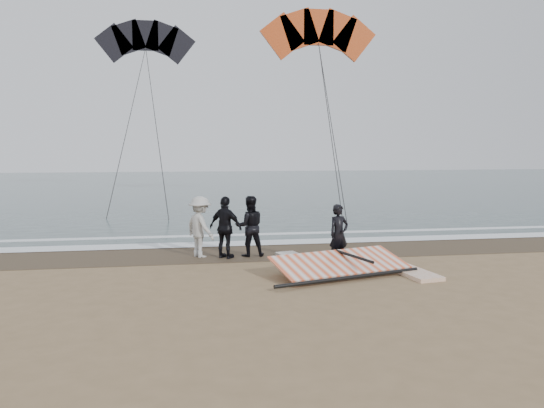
# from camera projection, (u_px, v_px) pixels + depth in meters

# --- Properties ---
(ground) EXTENTS (120.00, 120.00, 0.00)m
(ground) POSITION_uv_depth(u_px,v_px,m) (302.00, 291.00, 11.50)
(ground) COLOR #8C704C
(ground) RESTS_ON ground
(sea) EXTENTS (120.00, 54.00, 0.02)m
(sea) POSITION_uv_depth(u_px,v_px,m) (216.00, 186.00, 43.89)
(sea) COLOR #233838
(sea) RESTS_ON ground
(wet_sand) EXTENTS (120.00, 2.80, 0.01)m
(wet_sand) POSITION_uv_depth(u_px,v_px,m) (270.00, 251.00, 15.91)
(wet_sand) COLOR #4C3D2B
(wet_sand) RESTS_ON ground
(foam_near) EXTENTS (120.00, 0.90, 0.01)m
(foam_near) POSITION_uv_depth(u_px,v_px,m) (263.00, 243.00, 17.28)
(foam_near) COLOR white
(foam_near) RESTS_ON sea
(foam_far) EXTENTS (120.00, 0.45, 0.01)m
(foam_far) POSITION_uv_depth(u_px,v_px,m) (256.00, 234.00, 18.95)
(foam_far) COLOR white
(foam_far) RESTS_ON sea
(man_main) EXTENTS (0.68, 0.56, 1.61)m
(man_main) POSITION_uv_depth(u_px,v_px,m) (339.00, 234.00, 14.14)
(man_main) COLOR black
(man_main) RESTS_ON ground
(board_white) EXTENTS (1.05, 2.49, 0.10)m
(board_white) POSITION_uv_depth(u_px,v_px,m) (405.00, 269.00, 13.39)
(board_white) COLOR white
(board_white) RESTS_ON ground
(board_cream) EXTENTS (1.04, 2.22, 0.09)m
(board_cream) POSITION_uv_depth(u_px,v_px,m) (299.00, 260.00, 14.52)
(board_cream) COLOR beige
(board_cream) RESTS_ON ground
(trio_cluster) EXTENTS (2.41, 1.43, 1.76)m
(trio_cluster) POSITION_uv_depth(u_px,v_px,m) (223.00, 227.00, 15.02)
(trio_cluster) COLOR black
(trio_cluster) RESTS_ON ground
(sail_rig) EXTENTS (3.79, 2.58, 0.49)m
(sail_rig) POSITION_uv_depth(u_px,v_px,m) (336.00, 265.00, 13.17)
(sail_rig) COLOR black
(sail_rig) RESTS_ON ground
(kite_red) EXTENTS (7.54, 4.62, 12.82)m
(kite_red) POSITION_uv_depth(u_px,v_px,m) (319.00, 38.00, 30.14)
(kite_red) COLOR #CF4818
(kite_red) RESTS_ON ground
(kite_dark) EXTENTS (7.48, 7.62, 18.04)m
(kite_dark) POSITION_uv_depth(u_px,v_px,m) (146.00, 44.00, 35.86)
(kite_dark) COLOR black
(kite_dark) RESTS_ON ground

